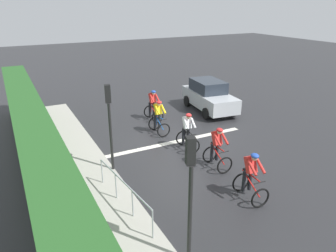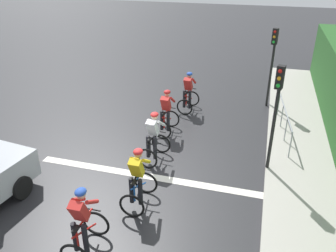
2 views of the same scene
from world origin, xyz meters
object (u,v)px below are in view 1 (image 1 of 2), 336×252
(cyclist_second, at_px, (217,148))
(cyclist_trailing, at_px, (153,106))
(cyclist_fourth, at_px, (159,118))
(traffic_light_far_junction, at_px, (190,184))
(car_silver, at_px, (209,96))
(pedestrian_railing_kerbside, at_px, (124,188))
(traffic_light_near_crossing, at_px, (109,116))
(cyclist_lead, at_px, (251,177))
(cyclist_mid, at_px, (187,132))

(cyclist_second, relative_size, cyclist_trailing, 1.00)
(cyclist_fourth, bearing_deg, cyclist_second, 96.30)
(cyclist_second, distance_m, traffic_light_far_junction, 5.23)
(car_silver, bearing_deg, pedestrian_railing_kerbside, 41.34)
(car_silver, distance_m, traffic_light_near_crossing, 8.64)
(pedestrian_railing_kerbside, bearing_deg, car_silver, -138.66)
(cyclist_fourth, xyz_separation_m, pedestrian_railing_kerbside, (3.65, 5.08, -0.01))
(traffic_light_far_junction, bearing_deg, cyclist_fourth, -111.11)
(cyclist_second, relative_size, car_silver, 0.39)
(cyclist_fourth, height_order, cyclist_trailing, same)
(cyclist_lead, bearing_deg, pedestrian_railing_kerbside, -18.65)
(cyclist_fourth, height_order, traffic_light_far_junction, traffic_light_far_junction)
(car_silver, height_order, traffic_light_far_junction, traffic_light_far_junction)
(cyclist_fourth, relative_size, traffic_light_near_crossing, 0.50)
(cyclist_trailing, height_order, traffic_light_near_crossing, traffic_light_near_crossing)
(traffic_light_far_junction, relative_size, pedestrian_railing_kerbside, 0.99)
(cyclist_mid, bearing_deg, traffic_light_far_junction, 59.36)
(cyclist_trailing, bearing_deg, cyclist_fourth, 72.88)
(cyclist_mid, xyz_separation_m, pedestrian_railing_kerbside, (3.96, 2.88, -0.01))
(traffic_light_near_crossing, relative_size, traffic_light_far_junction, 1.00)
(cyclist_mid, distance_m, cyclist_trailing, 4.05)
(cyclist_lead, distance_m, traffic_light_far_junction, 3.76)
(traffic_light_far_junction, height_order, pedestrian_railing_kerbside, traffic_light_far_junction)
(cyclist_fourth, height_order, traffic_light_near_crossing, traffic_light_near_crossing)
(cyclist_lead, distance_m, car_silver, 9.08)
(cyclist_second, bearing_deg, cyclist_lead, 82.44)
(pedestrian_railing_kerbside, bearing_deg, cyclist_second, -167.15)
(cyclist_second, xyz_separation_m, traffic_light_far_junction, (3.47, 3.65, 1.43))
(cyclist_second, distance_m, traffic_light_near_crossing, 4.22)
(cyclist_second, xyz_separation_m, pedestrian_railing_kerbside, (4.11, 0.94, -0.01))
(cyclist_lead, xyz_separation_m, cyclist_mid, (-0.14, -4.16, 0.00))
(cyclist_lead, height_order, cyclist_second, same)
(cyclist_fourth, relative_size, car_silver, 0.39)
(car_silver, bearing_deg, cyclist_trailing, -0.75)
(cyclist_mid, distance_m, car_silver, 5.54)
(cyclist_second, bearing_deg, cyclist_fourth, -83.70)
(cyclist_second, xyz_separation_m, traffic_light_near_crossing, (3.64, -1.58, 1.43))
(cyclist_mid, xyz_separation_m, cyclist_fourth, (0.30, -2.20, 0.00))
(cyclist_second, height_order, cyclist_mid, same)
(traffic_light_near_crossing, height_order, traffic_light_far_junction, same)
(cyclist_mid, height_order, traffic_light_far_junction, traffic_light_far_junction)
(cyclist_lead, xyz_separation_m, traffic_light_near_crossing, (3.35, -3.80, 1.43))
(pedestrian_railing_kerbside, bearing_deg, cyclist_trailing, -121.39)
(cyclist_lead, relative_size, cyclist_fourth, 1.00)
(cyclist_mid, xyz_separation_m, car_silver, (-3.85, -3.99, 0.08))
(cyclist_fourth, bearing_deg, traffic_light_far_junction, 68.89)
(cyclist_second, relative_size, cyclist_mid, 1.00)
(cyclist_fourth, height_order, car_silver, car_silver)
(cyclist_trailing, distance_m, traffic_light_far_junction, 10.37)
(cyclist_second, relative_size, traffic_light_near_crossing, 0.50)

